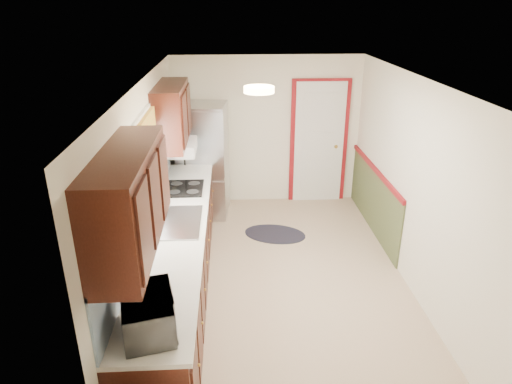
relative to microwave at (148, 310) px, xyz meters
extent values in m
cube|color=tan|center=(1.20, 1.95, -1.12)|extent=(3.20, 5.20, 0.12)
cube|color=white|center=(1.20, 1.95, 1.28)|extent=(3.20, 5.20, 0.12)
cube|color=white|center=(1.20, 4.45, 0.08)|extent=(3.20, 0.10, 2.40)
cube|color=white|center=(1.20, -0.55, 0.08)|extent=(3.20, 0.10, 2.40)
cube|color=white|center=(-0.30, 1.95, 0.08)|extent=(0.10, 5.20, 2.40)
cube|color=white|center=(2.70, 1.95, 0.08)|extent=(0.10, 5.20, 2.40)
cube|color=#35130C|center=(0.00, 1.65, -0.67)|extent=(0.60, 4.00, 0.90)
cube|color=silver|center=(0.01, 1.65, -0.20)|extent=(0.63, 4.00, 0.04)
cube|color=#5492CC|center=(-0.29, 1.65, 0.10)|extent=(0.02, 4.00, 0.55)
cube|color=#35130C|center=(-0.12, 0.35, 0.71)|extent=(0.35, 1.40, 0.75)
cube|color=#35130C|center=(-0.12, 3.05, 0.71)|extent=(0.35, 1.20, 0.75)
cube|color=white|center=(-0.29, 1.75, 0.50)|extent=(0.02, 1.00, 0.90)
cube|color=orange|center=(-0.24, 1.75, 0.85)|extent=(0.05, 1.12, 0.24)
cube|color=#B7B7BC|center=(0.01, 1.75, -0.17)|extent=(0.52, 0.82, 0.02)
cube|color=white|center=(-0.07, 3.10, 0.26)|extent=(0.45, 0.60, 0.15)
cube|color=maroon|center=(2.05, 4.42, -0.12)|extent=(0.94, 0.05, 2.08)
cube|color=white|center=(2.05, 4.39, -0.12)|extent=(0.80, 0.04, 2.00)
cube|color=#4B5731|center=(2.69, 3.30, -0.67)|extent=(0.02, 2.30, 0.90)
cube|color=maroon|center=(2.67, 3.30, -0.20)|extent=(0.04, 2.30, 0.06)
cylinder|color=#FFD88C|center=(0.90, 1.75, 1.24)|extent=(0.30, 0.30, 0.06)
imported|color=white|center=(0.00, 0.00, 0.00)|extent=(0.41, 0.58, 0.36)
cube|color=#B7B7BC|center=(0.18, 4.00, -0.24)|extent=(0.80, 0.76, 1.75)
cylinder|color=black|center=(-0.06, 3.62, -0.33)|extent=(0.02, 0.02, 1.23)
ellipsoid|color=black|center=(1.23, 3.17, -1.11)|extent=(1.03, 0.82, 0.01)
cube|color=black|center=(0.01, 2.70, -0.17)|extent=(0.47, 0.57, 0.02)
camera|label=1|loc=(0.62, -2.71, 2.04)|focal=32.00mm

